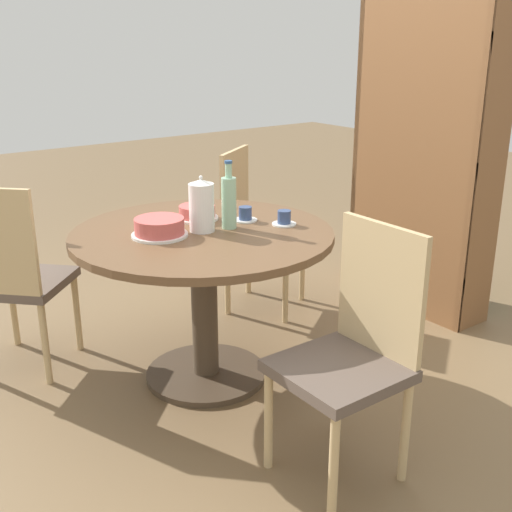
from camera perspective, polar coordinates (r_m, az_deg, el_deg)
name	(u,v)px	position (r m, az deg, el deg)	size (l,w,h in m)	color
ground_plane	(206,376)	(3.22, -4.43, -10.59)	(14.00, 14.00, 0.00)	brown
dining_table	(203,266)	(2.98, -4.70, -0.92)	(1.20, 1.20, 0.75)	#473828
chair_a	(353,350)	(2.39, 8.61, -8.23)	(0.43, 0.43, 0.96)	tan
chair_b	(255,227)	(3.84, -0.07, 2.59)	(0.58, 0.58, 0.96)	tan
chair_c	(14,275)	(3.28, -20.70, -1.59)	(0.59, 0.59, 0.96)	tan
bookshelf	(422,155)	(3.88, 14.54, 8.72)	(0.88, 0.28, 1.93)	brown
coffee_pot	(202,206)	(2.90, -4.86, 4.49)	(0.11, 0.11, 0.26)	white
water_bottle	(229,201)	(2.93, -2.42, 4.91)	(0.07, 0.07, 0.31)	#99C6A3
cake_main	(159,228)	(2.86, -8.58, 2.52)	(0.25, 0.25, 0.08)	white
cake_second	(197,213)	(3.11, -5.26, 3.84)	(0.20, 0.20, 0.07)	white
cup_a	(284,219)	(3.01, 2.52, 3.30)	(0.11, 0.11, 0.07)	silver
cup_b	(245,215)	(3.07, -0.96, 3.65)	(0.11, 0.11, 0.07)	silver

